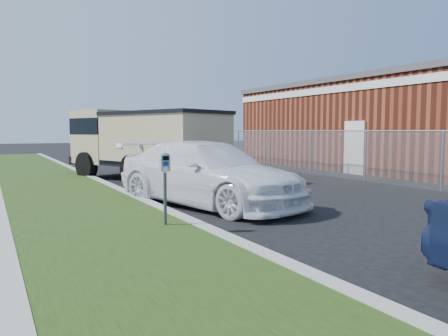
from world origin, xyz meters
name	(u,v)px	position (x,y,z in m)	size (l,w,h in m)	color
ground	(304,215)	(0.00, 0.00, 0.00)	(120.00, 120.00, 0.00)	black
streetside	(10,221)	(-5.57, 2.00, 0.07)	(6.12, 50.00, 0.15)	gray
chainlink_fence	(311,144)	(6.00, 7.00, 1.26)	(0.06, 30.06, 30.00)	slate
brick_building	(392,124)	(12.00, 8.00, 2.13)	(9.20, 14.20, 4.17)	maroon
parking_meter	(165,173)	(-3.14, 0.00, 1.07)	(0.18, 0.13, 1.30)	#3F4247
white_wagon	(206,173)	(-1.21, 2.26, 0.78)	(2.17, 5.34, 1.55)	white
dump_truck	(143,140)	(-0.88, 8.14, 1.45)	(4.66, 6.99, 2.58)	black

